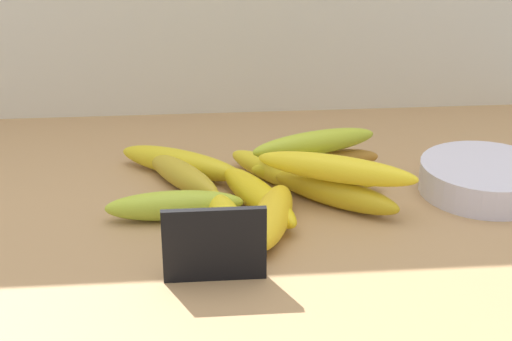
# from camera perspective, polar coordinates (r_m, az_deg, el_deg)

# --- Properties ---
(counter_top) EXTENTS (1.10, 0.76, 0.03)m
(counter_top) POSITION_cam_1_polar(r_m,az_deg,el_deg) (1.00, -1.11, -3.87)
(counter_top) COLOR tan
(counter_top) RESTS_ON ground
(chalkboard_sign) EXTENTS (0.11, 0.02, 0.08)m
(chalkboard_sign) POSITION_cam_1_polar(r_m,az_deg,el_deg) (0.84, -3.02, -5.57)
(chalkboard_sign) COLOR black
(chalkboard_sign) RESTS_ON counter_top
(fruit_bowl) EXTENTS (0.17, 0.17, 0.04)m
(fruit_bowl) POSITION_cam_1_polar(r_m,az_deg,el_deg) (1.08, 16.24, -0.55)
(fruit_bowl) COLOR silver
(fruit_bowl) RESTS_ON counter_top
(banana_0) EXTENTS (0.16, 0.15, 0.04)m
(banana_0) POSITION_cam_1_polar(r_m,az_deg,el_deg) (1.01, 5.70, -1.56)
(banana_0) COLOR gold
(banana_0) RESTS_ON counter_top
(banana_1) EXTENTS (0.13, 0.15, 0.03)m
(banana_1) POSITION_cam_1_polar(r_m,az_deg,el_deg) (1.07, 1.33, -0.04)
(banana_1) COLOR yellow
(banana_1) RESTS_ON counter_top
(banana_2) EXTENTS (0.07, 0.16, 0.04)m
(banana_2) POSITION_cam_1_polar(r_m,az_deg,el_deg) (0.93, -1.95, -3.65)
(banana_2) COLOR yellow
(banana_2) RESTS_ON counter_top
(banana_3) EXTENTS (0.18, 0.08, 0.03)m
(banana_3) POSITION_cam_1_polar(r_m,az_deg,el_deg) (1.06, 4.44, -0.31)
(banana_3) COLOR yellow
(banana_3) RESTS_ON counter_top
(banana_4) EXTENTS (0.12, 0.15, 0.04)m
(banana_4) POSITION_cam_1_polar(r_m,az_deg,el_deg) (1.06, -5.31, -0.36)
(banana_4) COLOR gold
(banana_4) RESTS_ON counter_top
(banana_5) EXTENTS (0.11, 0.18, 0.04)m
(banana_5) POSITION_cam_1_polar(r_m,az_deg,el_deg) (0.99, 0.16, -1.88)
(banana_5) COLOR yellow
(banana_5) RESTS_ON counter_top
(banana_6) EXTENTS (0.08, 0.16, 0.04)m
(banana_6) POSITION_cam_1_polar(r_m,az_deg,el_deg) (0.94, 1.19, -3.32)
(banana_6) COLOR yellow
(banana_6) RESTS_ON counter_top
(banana_7) EXTENTS (0.18, 0.13, 0.04)m
(banana_7) POSITION_cam_1_polar(r_m,az_deg,el_deg) (1.09, -5.49, 0.55)
(banana_7) COLOR gold
(banana_7) RESTS_ON counter_top
(banana_8) EXTENTS (0.17, 0.06, 0.03)m
(banana_8) POSITION_cam_1_polar(r_m,az_deg,el_deg) (1.10, 4.73, 0.62)
(banana_8) COLOR #A36D25
(banana_8) RESTS_ON counter_top
(banana_9) EXTENTS (0.17, 0.04, 0.04)m
(banana_9) POSITION_cam_1_polar(r_m,az_deg,el_deg) (0.97, -5.91, -2.54)
(banana_9) COLOR #ADC434
(banana_9) RESTS_ON counter_top
(banana_10) EXTENTS (0.18, 0.09, 0.03)m
(banana_10) POSITION_cam_1_polar(r_m,az_deg,el_deg) (1.08, 4.26, 2.01)
(banana_10) COLOR #ADBE2F
(banana_10) RESTS_ON banana_8
(banana_11) EXTENTS (0.20, 0.12, 0.03)m
(banana_11) POSITION_cam_1_polar(r_m,az_deg,el_deg) (0.99, 5.82, 0.13)
(banana_11) COLOR yellow
(banana_11) RESTS_ON banana_0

